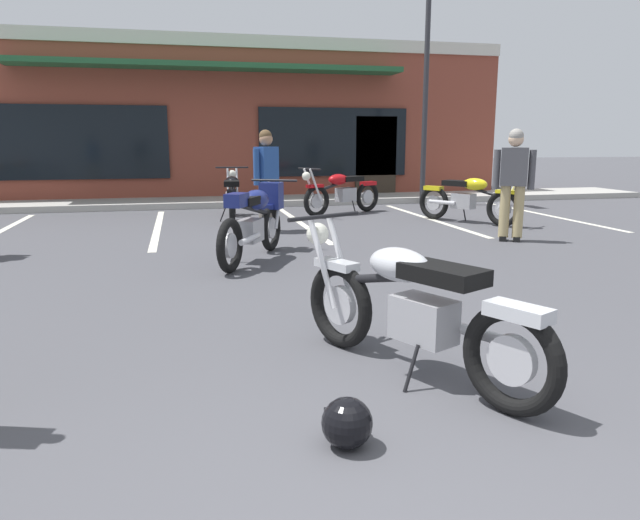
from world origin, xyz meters
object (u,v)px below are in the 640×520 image
object	(u,v)px
motorcycle_orange_scrambler	(468,198)
motorcycle_foreground_classic	(412,306)
motorcycle_black_cruiser	(232,196)
motorcycle_silver_naked	(342,192)
person_in_black_shirt	(514,178)
parking_lot_lamp_post	(429,52)
helmet_on_pavement	(347,423)
person_in_shorts_foreground	(267,174)
motorcycle_red_sportbike	(255,218)

from	to	relation	value
motorcycle_orange_scrambler	motorcycle_foreground_classic	bearing A→B (deg)	-119.74
motorcycle_black_cruiser	motorcycle_silver_naked	world-z (taller)	same
person_in_black_shirt	parking_lot_lamp_post	bearing A→B (deg)	81.57
person_in_black_shirt	helmet_on_pavement	size ratio (longest dim) A/B	6.44
person_in_shorts_foreground	parking_lot_lamp_post	distance (m)	5.88
motorcycle_silver_naked	parking_lot_lamp_post	bearing A→B (deg)	29.06
motorcycle_silver_naked	motorcycle_red_sportbike	bearing A→B (deg)	-118.60
motorcycle_silver_naked	parking_lot_lamp_post	world-z (taller)	parking_lot_lamp_post
motorcycle_silver_naked	person_in_black_shirt	world-z (taller)	person_in_black_shirt
motorcycle_red_sportbike	person_in_black_shirt	world-z (taller)	person_in_black_shirt
motorcycle_red_sportbike	person_in_shorts_foreground	size ratio (longest dim) A/B	1.15
motorcycle_foreground_classic	motorcycle_black_cruiser	size ratio (longest dim) A/B	0.92
motorcycle_foreground_classic	motorcycle_red_sportbike	xyz separation A→B (m)	(-0.50, 4.06, 0.07)
motorcycle_red_sportbike	motorcycle_black_cruiser	world-z (taller)	same
motorcycle_red_sportbike	helmet_on_pavement	distance (m)	4.89
motorcycle_foreground_classic	motorcycle_orange_scrambler	world-z (taller)	same
motorcycle_black_cruiser	motorcycle_red_sportbike	bearing A→B (deg)	-90.67
motorcycle_silver_naked	person_in_black_shirt	bearing A→B (deg)	-66.93
motorcycle_foreground_classic	person_in_shorts_foreground	bearing A→B (deg)	90.19
motorcycle_red_sportbike	motorcycle_orange_scrambler	bearing A→B (deg)	30.28
motorcycle_foreground_classic	parking_lot_lamp_post	xyz separation A→B (m)	(4.17, 9.62, 2.99)
motorcycle_black_cruiser	motorcycle_orange_scrambler	bearing A→B (deg)	-18.29
motorcycle_orange_scrambler	person_in_shorts_foreground	world-z (taller)	person_in_shorts_foreground
person_in_black_shirt	helmet_on_pavement	bearing A→B (deg)	-127.35
motorcycle_foreground_classic	motorcycle_silver_naked	distance (m)	8.50
motorcycle_silver_naked	person_in_black_shirt	distance (m)	4.13
person_in_black_shirt	helmet_on_pavement	xyz separation A→B (m)	(-4.08, -5.35, -0.82)
motorcycle_orange_scrambler	person_in_black_shirt	size ratio (longest dim) A/B	1.11
person_in_black_shirt	person_in_shorts_foreground	distance (m)	3.89
motorcycle_silver_naked	person_in_shorts_foreground	size ratio (longest dim) A/B	1.15
person_in_black_shirt	motorcycle_red_sportbike	bearing A→B (deg)	-173.13
helmet_on_pavement	parking_lot_lamp_post	distance (m)	11.97
helmet_on_pavement	parking_lot_lamp_post	size ratio (longest dim) A/B	0.05
motorcycle_foreground_classic	person_in_shorts_foreground	xyz separation A→B (m)	(-0.02, 6.35, 0.49)
motorcycle_orange_scrambler	motorcycle_red_sportbike	bearing A→B (deg)	-149.72
parking_lot_lamp_post	motorcycle_black_cruiser	bearing A→B (deg)	-159.87
motorcycle_foreground_classic	motorcycle_red_sportbike	size ratio (longest dim) A/B	1.01
motorcycle_silver_naked	person_in_black_shirt	size ratio (longest dim) A/B	1.15
motorcycle_orange_scrambler	parking_lot_lamp_post	distance (m)	4.32
motorcycle_red_sportbike	parking_lot_lamp_post	distance (m)	7.83
motorcycle_foreground_classic	helmet_on_pavement	world-z (taller)	motorcycle_foreground_classic
motorcycle_black_cruiser	parking_lot_lamp_post	xyz separation A→B (m)	(4.63, 1.70, 2.99)
motorcycle_black_cruiser	helmet_on_pavement	bearing A→B (deg)	-91.32
motorcycle_orange_scrambler	person_in_black_shirt	distance (m)	2.08
motorcycle_red_sportbike	parking_lot_lamp_post	xyz separation A→B (m)	(4.68, 5.56, 2.93)
motorcycle_foreground_classic	motorcycle_silver_naked	size ratio (longest dim) A/B	1.01
person_in_black_shirt	motorcycle_orange_scrambler	bearing A→B (deg)	81.04
person_in_black_shirt	motorcycle_black_cruiser	bearing A→B (deg)	138.86
motorcycle_black_cruiser	parking_lot_lamp_post	size ratio (longest dim) A/B	0.39
motorcycle_red_sportbike	motorcycle_black_cruiser	size ratio (longest dim) A/B	0.92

